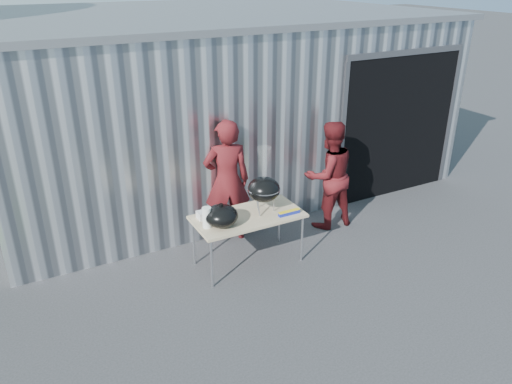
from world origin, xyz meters
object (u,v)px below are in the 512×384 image
kettle_grill (264,184)px  person_cook (227,181)px  folding_table (248,218)px  person_bystander (329,175)px

kettle_grill → person_cook: size_ratio=0.50×
folding_table → person_bystander: person_bystander is taller
kettle_grill → person_cook: 0.86m
folding_table → person_cook: 0.83m
folding_table → person_bystander: 1.71m
kettle_grill → person_bystander: size_ratio=0.54×
kettle_grill → folding_table: bearing=177.1°
folding_table → person_bystander: size_ratio=0.86×
folding_table → person_bystander: (1.64, 0.42, 0.16)m
folding_table → kettle_grill: (0.24, -0.01, 0.46)m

